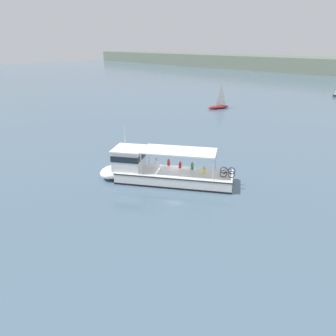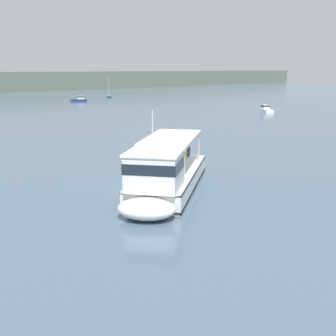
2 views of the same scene
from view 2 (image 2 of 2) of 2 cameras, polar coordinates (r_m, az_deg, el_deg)
name	(u,v)px [view 2 (image 2 of 2)]	position (r m, az deg, el deg)	size (l,w,h in m)	color
ground_plane	(142,187)	(28.29, -3.35, -2.46)	(400.00, 400.00, 0.00)	slate
ferry_main	(165,178)	(26.36, -0.43, -1.29)	(12.12, 9.94, 5.32)	white
motorboat_outer_anchorage	(266,109)	(78.79, 12.44, 7.36)	(3.18, 3.67, 1.26)	white
motorboat_near_port	(80,99)	(104.59, -11.23, 8.64)	(3.60, 3.29, 1.26)	navy
sailboat_off_bow	(109,95)	(120.33, -7.55, 9.25)	(3.99, 4.69, 5.40)	teal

